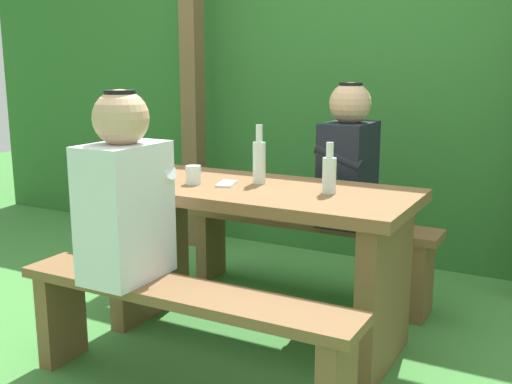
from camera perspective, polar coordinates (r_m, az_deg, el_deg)
name	(u,v)px	position (r m, az deg, el deg)	size (l,w,h in m)	color
ground_plane	(256,336)	(2.93, 0.00, -13.31)	(12.00, 12.00, 0.00)	#43833C
hedge_backdrop	(379,93)	(4.29, 11.40, 9.01)	(6.40, 0.80, 2.09)	#2E692B
pergola_post_left	(193,97)	(4.17, -5.91, 8.76)	(0.12, 0.12, 2.04)	brown
picnic_table	(256,236)	(2.76, 0.00, -4.10)	(1.40, 0.64, 0.71)	brown
bench_near	(181,319)	(2.34, -6.99, -11.68)	(1.40, 0.24, 0.44)	brown
bench_far	(308,240)	(3.31, 4.85, -4.49)	(1.40, 0.24, 0.44)	brown
person_white_shirt	(125,193)	(2.35, -12.12, -0.11)	(0.25, 0.35, 0.72)	silver
person_black_coat	(348,160)	(3.13, 8.59, 3.00)	(0.25, 0.35, 0.72)	black
drinking_glass	(193,175)	(2.77, -5.86, 1.60)	(0.07, 0.07, 0.08)	silver
bottle_left	(259,160)	(2.76, 0.30, 3.01)	(0.06, 0.06, 0.27)	silver
bottle_right	(329,173)	(2.57, 6.85, 1.78)	(0.06, 0.06, 0.22)	silver
cell_phone	(227,184)	(2.75, -2.76, 0.78)	(0.07, 0.14, 0.01)	silver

